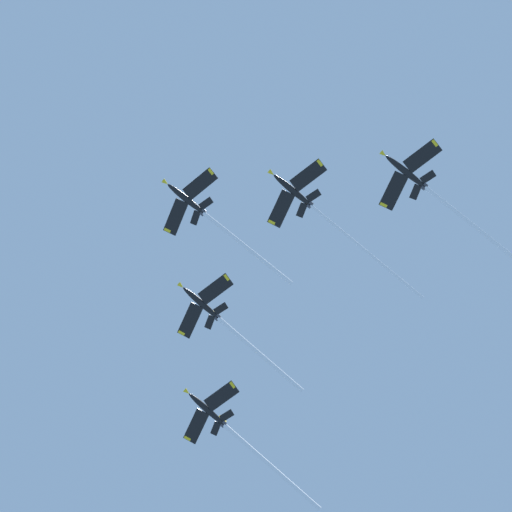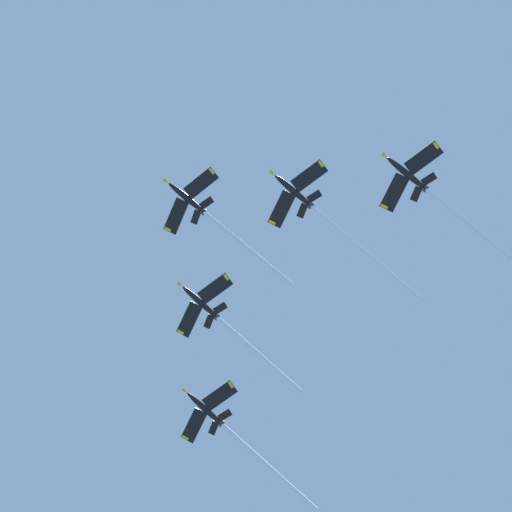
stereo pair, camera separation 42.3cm
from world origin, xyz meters
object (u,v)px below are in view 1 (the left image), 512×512
Objects in this scene: jet_right_wing at (225,324)px; jet_left_outer at (437,197)px; jet_lead at (210,218)px; jet_left_wing at (314,208)px; jet_right_outer at (235,435)px.

jet_right_wing is 0.86× the size of jet_left_outer.
jet_left_outer is at bearing -84.36° from jet_lead.
jet_right_wing reaches higher than jet_left_outer.
jet_lead is 26.39m from jet_left_wing.
jet_right_outer is at bearing 6.70° from jet_right_wing.
jet_right_wing is at bearing -173.30° from jet_right_outer.
jet_right_outer is (52.13, 31.15, -5.59)m from jet_left_wing.
jet_right_wing is (26.73, 1.89, -4.38)m from jet_lead.
jet_left_wing is at bearing -131.04° from jet_right_wing.
jet_lead is 0.86× the size of jet_left_wing.
jet_left_outer is (-21.28, -57.04, -4.01)m from jet_right_wing.
jet_left_wing is 60.99m from jet_right_outer.
jet_left_wing is at bearing -149.14° from jet_right_outer.
jet_left_outer is 1.07× the size of jet_right_outer.
jet_lead reaches higher than jet_left_outer.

